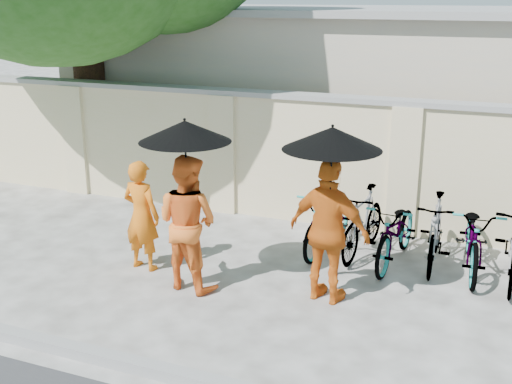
% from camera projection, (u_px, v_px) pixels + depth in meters
% --- Properties ---
extents(ground, '(80.00, 80.00, 0.00)m').
position_uv_depth(ground, '(193.00, 295.00, 7.94)').
color(ground, silver).
extents(kerb, '(40.00, 0.16, 0.12)m').
position_uv_depth(kerb, '(114.00, 360.00, 6.42)').
color(kerb, gray).
rests_on(kerb, ground).
extents(compound_wall, '(20.00, 0.30, 2.00)m').
position_uv_depth(compound_wall, '(342.00, 164.00, 10.12)').
color(compound_wall, beige).
rests_on(compound_wall, ground).
extents(building_behind, '(14.00, 6.00, 3.20)m').
position_uv_depth(building_behind, '(440.00, 96.00, 12.94)').
color(building_behind, '#B8A990').
rests_on(building_behind, ground).
extents(monk_left, '(0.59, 0.42, 1.51)m').
position_uv_depth(monk_left, '(142.00, 215.00, 8.52)').
color(monk_left, orange).
rests_on(monk_left, ground).
extents(monk_center, '(0.94, 0.79, 1.72)m').
position_uv_depth(monk_center, '(187.00, 222.00, 7.95)').
color(monk_center, orange).
rests_on(monk_center, ground).
extents(parasol_center, '(1.10, 1.10, 1.18)m').
position_uv_depth(parasol_center, '(185.00, 131.00, 7.52)').
color(parasol_center, black).
rests_on(parasol_center, ground).
extents(monk_right, '(1.11, 0.65, 1.77)m').
position_uv_depth(monk_right, '(329.00, 232.00, 7.56)').
color(monk_right, orange).
rests_on(monk_right, ground).
extents(parasol_right, '(1.13, 1.13, 1.15)m').
position_uv_depth(parasol_right, '(332.00, 138.00, 7.15)').
color(parasol_right, black).
rests_on(parasol_right, ground).
extents(bike_0, '(0.75, 1.79, 0.92)m').
position_uv_depth(bike_0, '(329.00, 220.00, 9.25)').
color(bike_0, gray).
rests_on(bike_0, ground).
extents(bike_1, '(0.64, 1.66, 0.97)m').
position_uv_depth(bike_1, '(363.00, 222.00, 9.06)').
color(bike_1, gray).
rests_on(bike_1, ground).
extents(bike_2, '(0.75, 1.79, 0.92)m').
position_uv_depth(bike_2, '(397.00, 232.00, 8.76)').
color(bike_2, gray).
rests_on(bike_2, ground).
extents(bike_3, '(0.52, 1.64, 0.98)m').
position_uv_depth(bike_3, '(435.00, 232.00, 8.67)').
color(bike_3, gray).
rests_on(bike_3, ground).
extents(bike_4, '(0.85, 1.90, 0.96)m').
position_uv_depth(bike_4, '(474.00, 237.00, 8.50)').
color(bike_4, gray).
rests_on(bike_4, ground).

